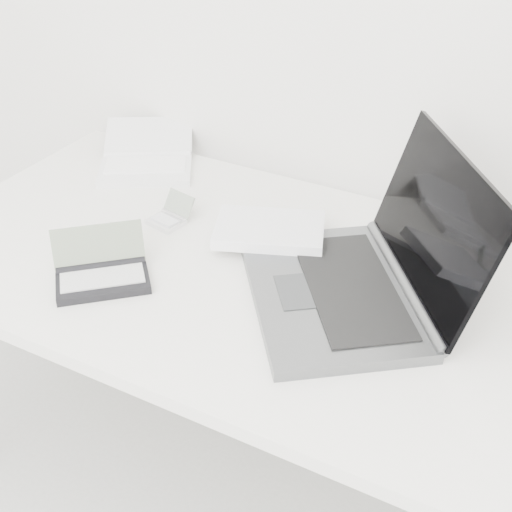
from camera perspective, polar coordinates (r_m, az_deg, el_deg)
The scene contains 5 objects.
desk at distance 1.49m, azimuth 1.75°, elevation -2.97°, with size 1.60×0.80×0.73m.
laptop_large at distance 1.41m, azimuth 7.13°, elevation -0.80°, with size 0.65×0.58×0.29m.
netbook_open_white at distance 1.91m, azimuth -8.75°, elevation 7.60°, with size 0.36×0.38×0.07m.
pda_silver at distance 1.64m, azimuth -6.93°, elevation 3.11°, with size 0.09×0.11×0.06m.
palmtop_charcoal at distance 1.46m, azimuth -12.24°, elevation -1.34°, with size 0.22×0.22×0.10m.
Camera 1 is at (0.53, 0.48, 1.57)m, focal length 50.00 mm.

